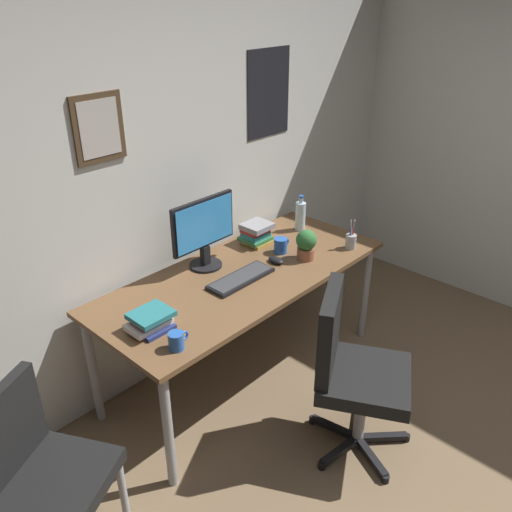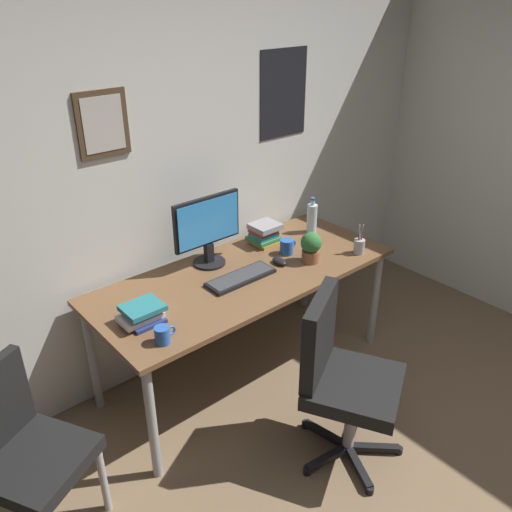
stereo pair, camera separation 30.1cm
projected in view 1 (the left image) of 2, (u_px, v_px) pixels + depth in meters
name	position (u px, v px, depth m)	size (l,w,h in m)	color
wall_back	(173.00, 171.00, 3.11)	(4.40, 0.10, 2.60)	silver
desk	(244.00, 283.00, 3.17)	(1.88, 0.79, 0.75)	brown
office_chair	(350.00, 366.00, 2.72)	(0.62, 0.62, 0.95)	black
side_chair	(40.00, 467.00, 2.18)	(0.57, 0.57, 0.88)	black
monitor	(204.00, 230.00, 3.11)	(0.46, 0.20, 0.43)	black
keyboard	(241.00, 278.00, 3.06)	(0.43, 0.15, 0.03)	black
computer_mouse	(276.00, 260.00, 3.25)	(0.06, 0.11, 0.04)	black
water_bottle	(300.00, 216.00, 3.65)	(0.07, 0.07, 0.25)	silver
coffee_mug_near	(281.00, 245.00, 3.36)	(0.12, 0.09, 0.10)	#2659B2
coffee_mug_far	(177.00, 341.00, 2.47)	(0.11, 0.08, 0.09)	#2659B2
potted_plant	(306.00, 244.00, 3.26)	(0.13, 0.13, 0.20)	brown
pen_cup	(351.00, 241.00, 3.41)	(0.07, 0.07, 0.20)	#9EA0A5
book_stack_left	(151.00, 321.00, 2.61)	(0.22, 0.17, 0.10)	navy
book_stack_right	(256.00, 233.00, 3.47)	(0.19, 0.17, 0.14)	gold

